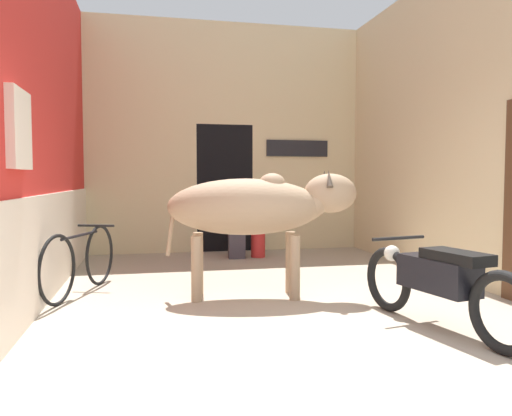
{
  "coord_description": "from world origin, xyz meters",
  "views": [
    {
      "loc": [
        -1.34,
        -3.13,
        1.28
      ],
      "look_at": [
        -0.13,
        2.49,
        0.94
      ],
      "focal_mm": 35.0,
      "sensor_mm": 36.0,
      "label": 1
    }
  ],
  "objects_px": {
    "motorcycle_near": "(438,281)",
    "plastic_stool": "(258,242)",
    "cow": "(257,207)",
    "bicycle": "(81,261)",
    "shopkeeper_seated": "(235,217)"
  },
  "relations": [
    {
      "from": "motorcycle_near",
      "to": "plastic_stool",
      "type": "relative_size",
      "value": 4.26
    },
    {
      "from": "cow",
      "to": "bicycle",
      "type": "distance_m",
      "value": 2.04
    },
    {
      "from": "cow",
      "to": "plastic_stool",
      "type": "relative_size",
      "value": 4.67
    },
    {
      "from": "shopkeeper_seated",
      "to": "motorcycle_near",
      "type": "bearing_deg",
      "value": -76.43
    },
    {
      "from": "motorcycle_near",
      "to": "shopkeeper_seated",
      "type": "height_order",
      "value": "shopkeeper_seated"
    },
    {
      "from": "bicycle",
      "to": "plastic_stool",
      "type": "distance_m",
      "value": 3.27
    },
    {
      "from": "cow",
      "to": "bicycle",
      "type": "bearing_deg",
      "value": 164.35
    },
    {
      "from": "bicycle",
      "to": "shopkeeper_seated",
      "type": "height_order",
      "value": "shopkeeper_seated"
    },
    {
      "from": "cow",
      "to": "bicycle",
      "type": "xyz_separation_m",
      "value": [
        -1.88,
        0.53,
        -0.6
      ]
    },
    {
      "from": "bicycle",
      "to": "plastic_stool",
      "type": "height_order",
      "value": "bicycle"
    },
    {
      "from": "motorcycle_near",
      "to": "shopkeeper_seated",
      "type": "bearing_deg",
      "value": 103.57
    },
    {
      "from": "motorcycle_near",
      "to": "plastic_stool",
      "type": "bearing_deg",
      "value": 98.8
    },
    {
      "from": "cow",
      "to": "shopkeeper_seated",
      "type": "xyz_separation_m",
      "value": [
        0.23,
        2.7,
        -0.32
      ]
    },
    {
      "from": "motorcycle_near",
      "to": "plastic_stool",
      "type": "height_order",
      "value": "motorcycle_near"
    },
    {
      "from": "shopkeeper_seated",
      "to": "plastic_stool",
      "type": "bearing_deg",
      "value": -5.58
    }
  ]
}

